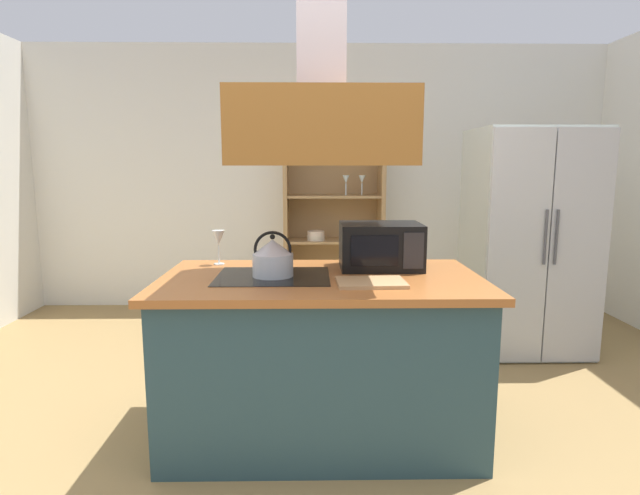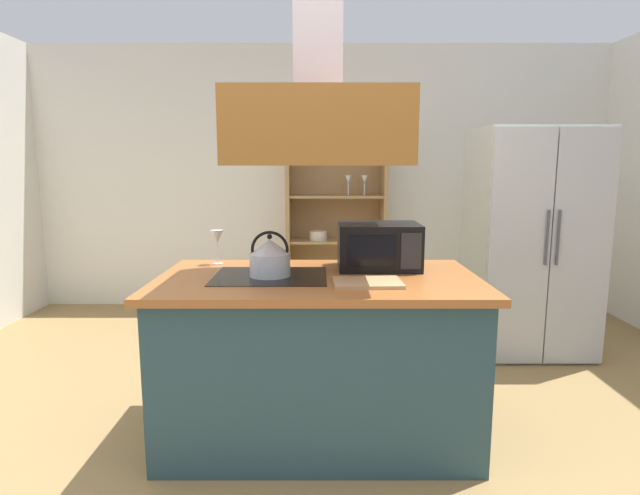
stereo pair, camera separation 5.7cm
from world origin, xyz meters
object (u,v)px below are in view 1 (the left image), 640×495
object	(u,v)px
refrigerator	(528,241)
dish_cabinet	(333,233)
microwave	(381,246)
wine_glass_on_counter	(218,239)
cutting_board	(371,282)
kettle	(273,258)

from	to	relation	value
refrigerator	dish_cabinet	distance (m)	1.93
refrigerator	dish_cabinet	xyz separation A→B (m)	(-1.51, 1.19, -0.08)
microwave	wine_glass_on_counter	world-z (taller)	microwave
cutting_board	wine_glass_on_counter	distance (m)	1.01
refrigerator	kettle	xyz separation A→B (m)	(-1.94, -1.34, 0.12)
cutting_board	microwave	bearing A→B (deg)	76.11
cutting_board	dish_cabinet	bearing A→B (deg)	91.62
microwave	refrigerator	bearing A→B (deg)	40.04
wine_glass_on_counter	refrigerator	bearing A→B (deg)	23.56
microwave	kettle	bearing A→B (deg)	-160.22
refrigerator	microwave	world-z (taller)	refrigerator
wine_glass_on_counter	microwave	bearing A→B (deg)	-7.43
dish_cabinet	cutting_board	world-z (taller)	dish_cabinet
cutting_board	microwave	distance (m)	0.43
microwave	wine_glass_on_counter	xyz separation A→B (m)	(-0.95, 0.12, 0.02)
kettle	microwave	world-z (taller)	microwave
dish_cabinet	cutting_board	size ratio (longest dim) A/B	5.34
dish_cabinet	wine_glass_on_counter	bearing A→B (deg)	-109.49
refrigerator	cutting_board	xyz separation A→B (m)	(-1.43, -1.52, 0.02)
refrigerator	cutting_board	size ratio (longest dim) A/B	5.21
wine_glass_on_counter	cutting_board	bearing A→B (deg)	-31.76
dish_cabinet	kettle	size ratio (longest dim) A/B	7.48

